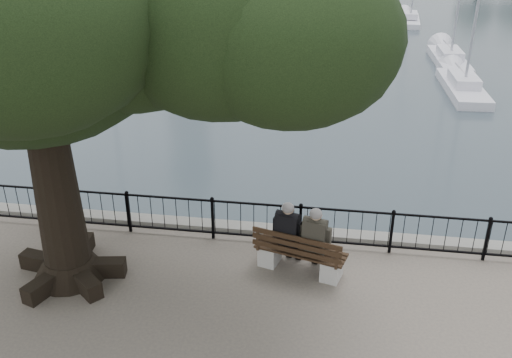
% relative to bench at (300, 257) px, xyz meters
% --- Properties ---
extents(harbor, '(260.00, 260.00, 1.20)m').
position_rel_bench_xyz_m(harbor, '(-1.07, 1.52, -0.85)').
color(harbor, slate).
rests_on(harbor, ground).
extents(railing, '(22.06, 0.06, 1.00)m').
position_rel_bench_xyz_m(railing, '(-1.07, 1.02, 0.21)').
color(railing, black).
rests_on(railing, ground).
extents(bench, '(2.00, 1.07, 1.01)m').
position_rel_bench_xyz_m(bench, '(0.00, 0.00, 0.00)').
color(bench, '#A19E9A').
rests_on(bench, ground).
extents(person_left, '(0.60, 0.87, 1.60)m').
position_rel_bench_xyz_m(person_left, '(-0.23, 0.18, 0.38)').
color(person_left, black).
rests_on(person_left, ground).
extents(person_right, '(0.60, 0.87, 1.60)m').
position_rel_bench_xyz_m(person_right, '(0.34, 0.02, 0.38)').
color(person_right, black).
rests_on(person_right, ground).
extents(tree, '(10.25, 7.16, 8.37)m').
position_rel_bench_xyz_m(tree, '(-3.92, -0.73, 5.15)').
color(tree, black).
rests_on(tree, ground).
extents(sailboat_a, '(2.29, 5.88, 10.39)m').
position_rel_bench_xyz_m(sailboat_a, '(-10.02, 14.96, -1.05)').
color(sailboat_a, silver).
rests_on(sailboat_a, ground).
extents(sailboat_b, '(3.03, 5.65, 10.98)m').
position_rel_bench_xyz_m(sailboat_b, '(-6.46, 23.81, -1.03)').
color(sailboat_b, silver).
rests_on(sailboat_b, ground).
extents(sailboat_c, '(1.73, 5.49, 10.41)m').
position_rel_bench_xyz_m(sailboat_c, '(6.27, 16.68, -1.04)').
color(sailboat_c, silver).
rests_on(sailboat_c, ground).
extents(sailboat_d, '(1.71, 5.48, 9.54)m').
position_rel_bench_xyz_m(sailboat_d, '(6.40, 21.77, -1.06)').
color(sailboat_d, silver).
rests_on(sailboat_d, ground).
extents(sailboat_e, '(2.65, 4.91, 11.42)m').
position_rel_bench_xyz_m(sailboat_e, '(-13.93, 28.33, -1.00)').
color(sailboat_e, silver).
rests_on(sailboat_e, ground).
extents(sailboat_f, '(1.84, 6.15, 13.42)m').
position_rel_bench_xyz_m(sailboat_f, '(-1.54, 32.42, -0.99)').
color(sailboat_f, silver).
rests_on(sailboat_f, ground).
extents(sailboat_g, '(1.61, 4.72, 8.36)m').
position_rel_bench_xyz_m(sailboat_g, '(5.34, 32.97, -1.07)').
color(sailboat_g, silver).
rests_on(sailboat_g, ground).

